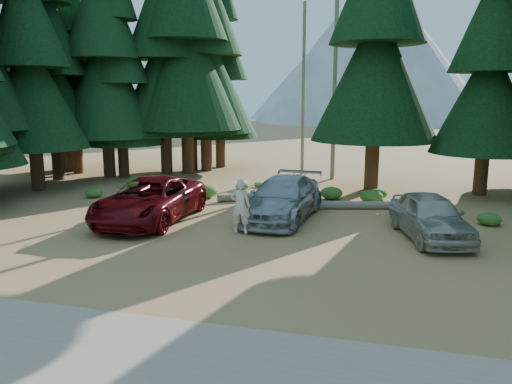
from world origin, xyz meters
TOP-DOWN VIEW (x-y plane):
  - ground at (0.00, 0.00)m, footprint 160.00×160.00m
  - gravel_strip at (0.00, -6.50)m, footprint 26.00×3.50m
  - forest_belt_north at (0.00, 15.00)m, footprint 36.00×7.00m
  - snag_front at (0.80, 14.50)m, footprint 0.24×0.24m
  - snag_back at (-1.20, 16.00)m, footprint 0.20×0.20m
  - mountain_peak at (-2.59, 88.23)m, footprint 48.00×50.00m
  - red_pickup at (-4.70, 2.85)m, footprint 2.79×5.88m
  - silver_minivan_center at (0.03, 4.49)m, footprint 2.65×5.62m
  - silver_minivan_right at (5.29, 3.13)m, footprint 2.94×4.74m
  - frisbee_player at (-0.37, 0.20)m, footprint 0.64×0.46m
  - log_left at (-1.39, 8.05)m, footprint 4.18×2.88m
  - log_mid at (-1.41, 10.50)m, footprint 2.83×1.18m
  - log_right at (2.92, 7.00)m, footprint 5.20×1.65m
  - shrub_far_left at (-8.70, 9.13)m, footprint 1.02×1.02m
  - shrub_left at (-3.20, 9.91)m, footprint 0.69×0.69m
  - shrub_center_left at (-4.27, 7.60)m, footprint 1.10×1.10m
  - shrub_center_right at (3.49, 9.44)m, footprint 0.82×0.82m
  - shrub_right at (1.42, 8.76)m, footprint 1.02×1.02m
  - shrub_far_right at (3.22, 8.45)m, footprint 1.02×1.02m
  - shrub_edge_west at (-9.33, 6.26)m, footprint 0.79×0.79m
  - shrub_edge_east at (7.54, 5.50)m, footprint 0.85×0.85m

SIDE VIEW (x-z plane):
  - ground at x=0.00m, z-range 0.00..0.00m
  - forest_belt_north at x=0.00m, z-range -11.00..11.00m
  - gravel_strip at x=0.00m, z-range 0.00..0.01m
  - log_mid at x=-1.41m, z-range 0.00..0.24m
  - log_right at x=2.92m, z-range 0.00..0.34m
  - log_left at x=-1.39m, z-range 0.00..0.34m
  - shrub_left at x=-3.20m, z-range 0.00..0.38m
  - shrub_edge_west at x=-9.33m, z-range 0.00..0.44m
  - shrub_center_right at x=3.49m, z-range 0.00..0.45m
  - shrub_edge_east at x=7.54m, z-range 0.00..0.47m
  - shrub_far_right at x=3.22m, z-range 0.00..0.56m
  - shrub_right at x=1.42m, z-range 0.00..0.56m
  - shrub_far_left at x=-8.70m, z-range 0.00..0.56m
  - shrub_center_left at x=-4.27m, z-range 0.00..0.60m
  - silver_minivan_right at x=5.29m, z-range 0.00..1.51m
  - silver_minivan_center at x=0.03m, z-range 0.00..1.58m
  - red_pickup at x=-4.70m, z-range 0.00..1.62m
  - frisbee_player at x=-0.37m, z-range 0.57..2.24m
  - snag_back at x=-1.20m, z-range 0.00..10.00m
  - snag_front at x=0.80m, z-range 0.00..12.00m
  - mountain_peak at x=-2.59m, z-range -1.29..26.71m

